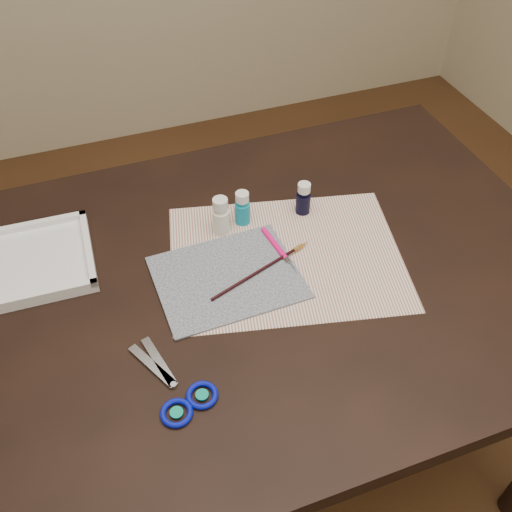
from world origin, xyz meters
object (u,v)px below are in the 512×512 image
object	(u,v)px
paper	(286,257)
paint_bottle_navy	(303,198)
paint_bottle_white	(221,216)
scissors	(164,380)
palette_tray	(36,260)
canvas	(227,277)
paint_bottle_cyan	(242,208)

from	to	relation	value
paper	paint_bottle_navy	world-z (taller)	paint_bottle_navy
paint_bottle_white	scissors	bearing A→B (deg)	-122.31
scissors	palette_tray	xyz separation A→B (m)	(-0.18, 0.35, 0.01)
paint_bottle_navy	canvas	bearing A→B (deg)	-148.44
paper	palette_tray	bearing A→B (deg)	162.55
paper	paint_bottle_cyan	xyz separation A→B (m)	(-0.05, 0.13, 0.04)
paint_bottle_white	palette_tray	xyz separation A→B (m)	(-0.38, 0.03, -0.03)
canvas	paint_bottle_navy	xyz separation A→B (m)	(0.22, 0.13, 0.03)
paint_bottle_white	paint_bottle_cyan	world-z (taller)	paint_bottle_white
paint_bottle_cyan	scissors	size ratio (longest dim) A/B	0.39
paper	paint_bottle_white	world-z (taller)	paint_bottle_white
paper	palette_tray	world-z (taller)	palette_tray
paint_bottle_white	paint_bottle_navy	size ratio (longest dim) A/B	1.14
palette_tray	paint_bottle_white	bearing A→B (deg)	-4.76
paint_bottle_white	palette_tray	world-z (taller)	paint_bottle_white
paper	paint_bottle_white	distance (m)	0.16
canvas	paint_bottle_navy	size ratio (longest dim) A/B	3.57
paint_bottle_white	scissors	world-z (taller)	paint_bottle_white
paper	paint_bottle_navy	distance (m)	0.15
paper	paint_bottle_cyan	size ratio (longest dim) A/B	5.86
canvas	paint_bottle_cyan	world-z (taller)	paint_bottle_cyan
paint_bottle_white	paint_bottle_cyan	size ratio (longest dim) A/B	1.10
scissors	canvas	bearing A→B (deg)	-69.35
canvas	paint_bottle_navy	distance (m)	0.26
canvas	paper	bearing A→B (deg)	6.80
palette_tray	scissors	bearing A→B (deg)	-63.68
canvas	paint_bottle_white	bearing A→B (deg)	76.96
paint_bottle_cyan	paint_bottle_navy	bearing A→B (deg)	-5.70
paper	scissors	xyz separation A→B (m)	(-0.30, -0.20, 0.00)
paint_bottle_cyan	palette_tray	size ratio (longest dim) A/B	0.36
canvas	paint_bottle_cyan	xyz separation A→B (m)	(0.08, 0.15, 0.04)
paint_bottle_navy	scissors	size ratio (longest dim) A/B	0.37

